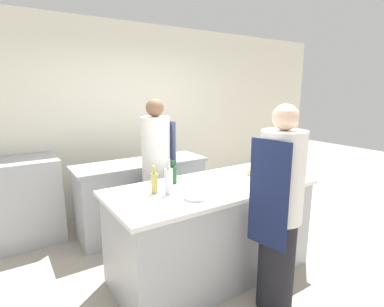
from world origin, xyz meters
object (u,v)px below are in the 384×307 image
object	(u,v)px
bottle_vinegar	(154,182)
bottle_wine	(173,174)
bottle_olive_oil	(169,180)
bowl_ceramic_blue	(254,172)
stockpot	(159,150)
bowl_mixing_large	(271,178)
bowl_prep_small	(196,195)
oven_range	(22,202)
chef_at_prep_near	(279,212)
chef_at_stove	(157,174)

from	to	relation	value
bottle_vinegar	bottle_wine	xyz separation A→B (m)	(0.28, 0.16, -0.01)
bottle_olive_oil	bowl_ceramic_blue	distance (m)	1.07
stockpot	bottle_vinegar	bearing A→B (deg)	-118.71
bowl_mixing_large	bowl_ceramic_blue	bearing A→B (deg)	80.76
bowl_mixing_large	bowl_prep_small	size ratio (longest dim) A/B	0.83
oven_range	bottle_wine	size ratio (longest dim) A/B	4.47
bottle_vinegar	bowl_mixing_large	size ratio (longest dim) A/B	1.48
bowl_ceramic_blue	stockpot	world-z (taller)	stockpot
oven_range	stockpot	world-z (taller)	stockpot
bowl_mixing_large	stockpot	size ratio (longest dim) A/B	0.58
oven_range	bowl_ceramic_blue	xyz separation A→B (m)	(2.13, -1.72, 0.45)
stockpot	bowl_mixing_large	bearing A→B (deg)	-71.77
chef_at_prep_near	bottle_olive_oil	size ratio (longest dim) A/B	5.49
bottle_wine	bowl_ceramic_blue	distance (m)	0.92
oven_range	stockpot	size ratio (longest dim) A/B	3.57
chef_at_stove	bowl_mixing_large	xyz separation A→B (m)	(0.76, -1.02, 0.09)
bottle_wine	bowl_ceramic_blue	world-z (taller)	bottle_wine
bottle_wine	bowl_mixing_large	bearing A→B (deg)	-30.45
bowl_prep_small	stockpot	bearing A→B (deg)	74.73
bottle_olive_oil	stockpot	distance (m)	1.35
bottle_vinegar	bowl_prep_small	world-z (taller)	bottle_vinegar
chef_at_stove	bowl_prep_small	world-z (taller)	chef_at_stove
oven_range	chef_at_prep_near	xyz separation A→B (m)	(1.69, -2.46, 0.36)
bottle_olive_oil	bowl_prep_small	distance (m)	0.28
oven_range	stockpot	distance (m)	1.76
bottle_wine	bottle_vinegar	bearing A→B (deg)	-149.84
bottle_olive_oil	bowl_mixing_large	xyz separation A→B (m)	(1.02, -0.25, -0.08)
oven_range	bottle_olive_oil	bearing A→B (deg)	-58.75
bottle_vinegar	bowl_mixing_large	xyz separation A→B (m)	(1.12, -0.33, -0.06)
bottle_olive_oil	bowl_mixing_large	world-z (taller)	bottle_olive_oil
bottle_wine	oven_range	bearing A→B (deg)	129.60
bowl_mixing_large	bowl_prep_small	world-z (taller)	bowl_mixing_large
oven_range	bowl_ceramic_blue	bearing A→B (deg)	-38.98
chef_at_stove	bowl_ceramic_blue	bearing A→B (deg)	43.70
chef_at_stove	bottle_vinegar	bearing A→B (deg)	-31.19
bottle_wine	stockpot	world-z (taller)	stockpot
stockpot	bottle_wine	bearing A→B (deg)	-109.57
bowl_prep_small	bowl_ceramic_blue	size ratio (longest dim) A/B	1.20
bowl_prep_small	oven_range	bearing A→B (deg)	121.20
chef_at_prep_near	bowl_mixing_large	size ratio (longest dim) A/B	10.26
bottle_vinegar	bottle_wine	bearing A→B (deg)	30.16
oven_range	chef_at_stove	size ratio (longest dim) A/B	0.59
chef_at_stove	bowl_mixing_large	distance (m)	1.28
chef_at_stove	bottle_vinegar	distance (m)	0.79
bowl_mixing_large	bowl_prep_small	distance (m)	0.89
bowl_mixing_large	bowl_prep_small	bearing A→B (deg)	178.50
chef_at_stove	bowl_mixing_large	world-z (taller)	chef_at_stove
chef_at_prep_near	bowl_ceramic_blue	distance (m)	0.86
oven_range	chef_at_stove	xyz separation A→B (m)	(1.33, -0.98, 0.37)
chef_at_prep_near	stockpot	distance (m)	1.96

